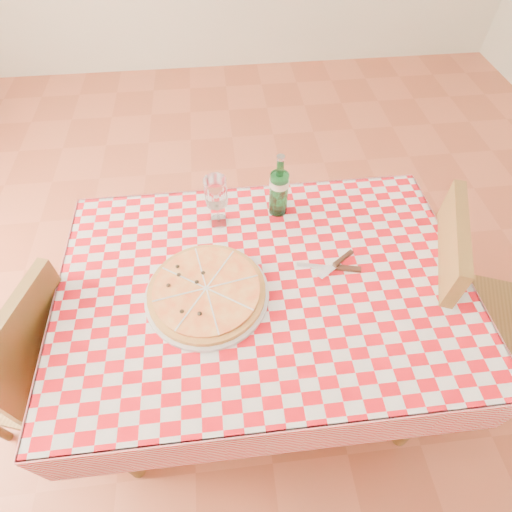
{
  "coord_description": "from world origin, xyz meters",
  "views": [
    {
      "loc": [
        -0.11,
        -0.72,
        1.8
      ],
      "look_at": [
        -0.02,
        0.06,
        0.82
      ],
      "focal_mm": 28.0,
      "sensor_mm": 36.0,
      "label": 1
    }
  ],
  "objects_px": {
    "chair_far": "(32,363)",
    "water_bottle": "(279,185)",
    "chair_near": "(450,301)",
    "dining_table": "(264,299)",
    "pizza_plate": "(207,291)",
    "wine_glass": "(217,202)"
  },
  "relations": [
    {
      "from": "pizza_plate",
      "to": "water_bottle",
      "type": "xyz_separation_m",
      "value": [
        0.27,
        0.34,
        0.1
      ]
    },
    {
      "from": "chair_far",
      "to": "water_bottle",
      "type": "xyz_separation_m",
      "value": [
        0.9,
        0.38,
        0.39
      ]
    },
    {
      "from": "chair_near",
      "to": "pizza_plate",
      "type": "height_order",
      "value": "chair_near"
    },
    {
      "from": "chair_far",
      "to": "pizza_plate",
      "type": "relative_size",
      "value": 2.26
    },
    {
      "from": "dining_table",
      "to": "pizza_plate",
      "type": "relative_size",
      "value": 3.15
    },
    {
      "from": "pizza_plate",
      "to": "wine_glass",
      "type": "bearing_deg",
      "value": 80.54
    },
    {
      "from": "pizza_plate",
      "to": "water_bottle",
      "type": "distance_m",
      "value": 0.45
    },
    {
      "from": "chair_near",
      "to": "chair_far",
      "type": "distance_m",
      "value": 1.52
    },
    {
      "from": "chair_near",
      "to": "pizza_plate",
      "type": "relative_size",
      "value": 2.4
    },
    {
      "from": "dining_table",
      "to": "chair_far",
      "type": "distance_m",
      "value": 0.83
    },
    {
      "from": "chair_far",
      "to": "water_bottle",
      "type": "relative_size",
      "value": 3.53
    },
    {
      "from": "chair_far",
      "to": "dining_table",
      "type": "bearing_deg",
      "value": -157.1
    },
    {
      "from": "chair_near",
      "to": "wine_glass",
      "type": "distance_m",
      "value": 0.94
    },
    {
      "from": "chair_far",
      "to": "wine_glass",
      "type": "bearing_deg",
      "value": -134.89
    },
    {
      "from": "pizza_plate",
      "to": "wine_glass",
      "type": "relative_size",
      "value": 1.97
    },
    {
      "from": "chair_near",
      "to": "chair_far",
      "type": "bearing_deg",
      "value": -155.69
    },
    {
      "from": "pizza_plate",
      "to": "chair_far",
      "type": "bearing_deg",
      "value": -176.63
    },
    {
      "from": "chair_near",
      "to": "chair_far",
      "type": "xyz_separation_m",
      "value": [
        -1.51,
        -0.07,
        -0.03
      ]
    },
    {
      "from": "wine_glass",
      "to": "chair_near",
      "type": "bearing_deg",
      "value": -18.55
    },
    {
      "from": "chair_near",
      "to": "dining_table",
      "type": "bearing_deg",
      "value": -158.28
    },
    {
      "from": "chair_far",
      "to": "pizza_plate",
      "type": "xyz_separation_m",
      "value": [
        0.63,
        0.04,
        0.29
      ]
    },
    {
      "from": "pizza_plate",
      "to": "wine_glass",
      "type": "xyz_separation_m",
      "value": [
        0.05,
        0.31,
        0.07
      ]
    }
  ]
}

